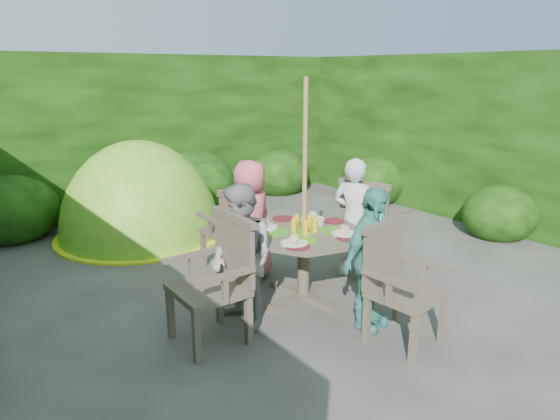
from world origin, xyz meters
TOP-DOWN VIEW (x-y plane):
  - ground at (0.00, 0.00)m, footprint 60.00×60.00m
  - hedge_enclosure at (0.00, 1.33)m, footprint 9.00×9.00m
  - patio_table at (-0.13, -0.54)m, footprint 1.41×1.41m
  - parasol_pole at (-0.13, -0.54)m, footprint 0.05×0.05m
  - garden_chair_right at (0.95, -0.40)m, footprint 0.71×0.76m
  - garden_chair_left at (-1.21, -0.71)m, footprint 0.57×0.63m
  - garden_chair_back at (-0.30, 0.54)m, footprint 0.61×0.55m
  - garden_chair_front at (0.02, -1.62)m, footprint 0.66×0.60m
  - child_right at (0.66, -0.43)m, footprint 0.48×0.58m
  - child_left at (-0.92, -0.66)m, footprint 0.57×0.70m
  - child_back at (-0.25, 0.25)m, footprint 0.75×0.61m
  - child_front at (-0.02, -1.33)m, footprint 0.81×0.47m
  - dome_tent at (-0.69, 2.38)m, footprint 2.56×2.56m

SIDE VIEW (x-z plane):
  - ground at x=0.00m, z-range 0.00..0.00m
  - dome_tent at x=-0.69m, z-range -1.34..1.34m
  - garden_chair_back at x=-0.30m, z-range 0.03..1.01m
  - garden_chair_front at x=0.02m, z-range 0.03..1.02m
  - garden_chair_right at x=0.95m, z-range 0.04..1.08m
  - garden_chair_left at x=-1.21m, z-range 0.04..1.09m
  - patio_table at x=-0.13m, z-range 0.18..1.04m
  - child_front at x=-0.02m, z-range 0.00..1.30m
  - child_left at x=-0.92m, z-range 0.00..1.32m
  - child_back at x=-0.25m, z-range 0.00..1.33m
  - child_right at x=0.66m, z-range 0.00..1.36m
  - parasol_pole at x=-0.13m, z-range 0.00..2.20m
  - hedge_enclosure at x=0.00m, z-range 0.00..2.50m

